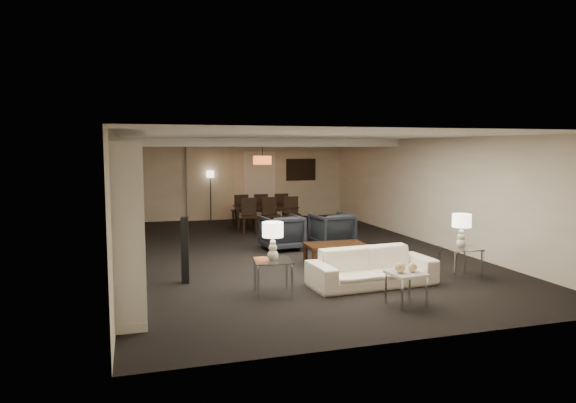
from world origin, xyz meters
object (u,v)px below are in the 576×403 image
Objects in this scene: sofa at (372,267)px; vase_blue at (129,232)px; chair_fm at (260,209)px; vase_amber at (128,192)px; side_table_left at (273,277)px; table_lamp_right at (461,231)px; dining_table at (265,217)px; floor_lamp at (211,196)px; chair_fl at (240,210)px; coffee_table at (335,254)px; table_lamp_left at (273,241)px; side_table_right at (460,263)px; television at (132,219)px; floor_speaker at (185,250)px; chair_nm at (271,215)px; armchair_right at (332,230)px; armchair_left at (282,233)px; marble_table at (406,288)px; chair_fr at (279,209)px; chair_nr at (292,214)px; chair_nl at (250,216)px; pendant_light at (262,160)px.

vase_blue reaches higher than sofa.
vase_amber is at bearing 66.34° from chair_fm.
side_table_left is 0.97× the size of table_lamp_right.
floor_lamp is (-1.26, 1.93, 0.47)m from dining_table.
sofa is 7.05m from chair_fm.
vase_blue is (-2.11, -0.43, 0.87)m from side_table_left.
chair_fl is 0.60× the size of floor_lamp.
table_lamp_left reaches higher than coffee_table.
side_table_right is 0.97× the size of table_lamp_right.
chair_fl is (3.03, 7.13, -1.19)m from vase_amber.
side_table_right is (1.70, -1.60, 0.06)m from coffee_table.
television is (-2.08, 1.51, 0.79)m from side_table_left.
floor_speaker reaches higher than coffee_table.
chair_fm is at bearing 86.18° from chair_nm.
television is (-4.38, -1.79, 0.67)m from armchair_right.
coffee_table is at bearing 103.21° from armchair_left.
side_table_left is (-2.30, -3.30, -0.12)m from armchair_right.
dining_table is at bearing 106.40° from table_lamp_right.
floor_speaker reaches higher than side_table_right.
vase_amber is 0.12× the size of floor_lamp.
television is 1.70m from vase_amber.
marble_table is at bearing -93.63° from sofa.
floor_speaker is 7.44m from floor_lamp.
floor_speaker is at bearing -169.25° from coffee_table.
table_lamp_left is 1.24× the size of marble_table.
television is 6.59× the size of vase_blue.
armchair_left is at bearing 124.88° from side_table_right.
vase_amber is 0.20× the size of chair_fr.
armchair_left is 0.92× the size of chair_fm.
table_lamp_right is 4.77m from floor_speaker.
table_lamp_right is at bearing 0.85° from vase_amber.
marble_table is at bearing -89.13° from chair_nr.
coffee_table is 4.81m from dining_table.
chair_nl reaches higher than armchair_left.
chair_fl is (-0.78, 8.15, 0.23)m from marble_table.
armchair_left reaches higher than side_table_left.
armchair_right is 5.83m from vase_blue.
pendant_light reaches higher than television.
vase_amber is 0.20× the size of chair_nr.
armchair_left reaches higher than side_table_right.
floor_speaker reaches higher than dining_table.
floor_lamp reaches higher than chair_fl.
side_table_left is 0.32× the size of dining_table.
table_lamp_right reaches higher than side_table_right.
side_table_right is at bearing 0.00° from table_lamp_right.
floor_lamp is (-0.66, 2.58, 0.32)m from chair_nl.
side_table_right is at bearing 118.64° from armchair_left.
chair_nr is 0.60× the size of floor_lamp.
television is at bearing 58.67° from chair_fl.
table_lamp_right is 0.64× the size of chair_fr.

